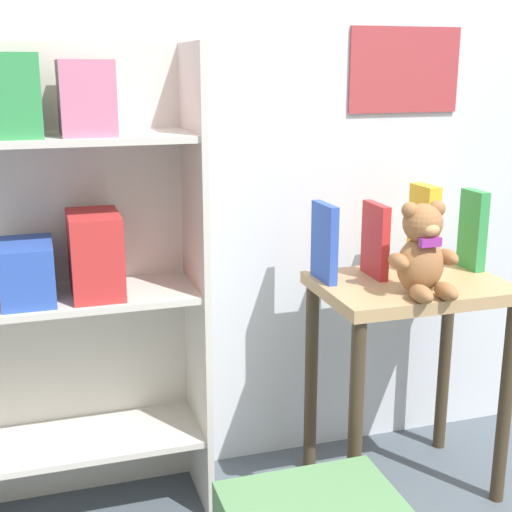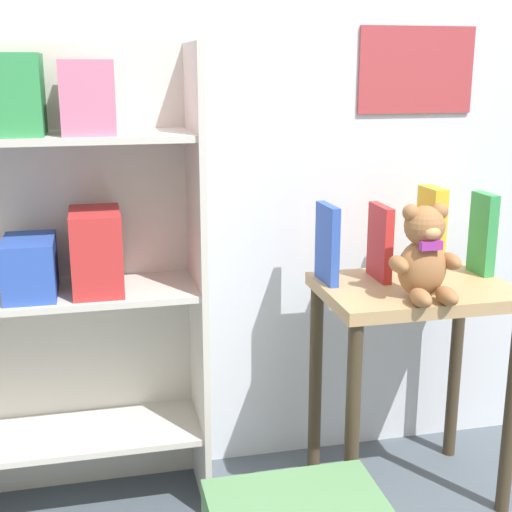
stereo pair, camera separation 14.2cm
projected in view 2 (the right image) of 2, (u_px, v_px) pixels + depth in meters
The scene contains 8 objects.
wall_back at pixel (347, 68), 2.14m from camera, with size 4.80×0.07×2.50m.
bookshelf_side at pixel (65, 254), 1.93m from camera, with size 0.73×0.29×1.32m.
display_table at pixel (413, 329), 2.05m from camera, with size 0.53×0.38×0.66m.
teddy_bear at pixel (424, 256), 1.87m from camera, with size 0.19×0.18×0.25m.
book_standing_blue at pixel (327, 244), 2.01m from camera, with size 0.03×0.13×0.22m, color #2D51B7.
book_standing_red at pixel (380, 242), 2.04m from camera, with size 0.03×0.14×0.22m, color red.
book_standing_yellow at pixel (431, 232), 2.07m from camera, with size 0.04×0.11×0.26m, color gold.
book_standing_green at pixel (483, 234), 2.09m from camera, with size 0.03×0.10×0.24m, color #33934C.
Camera 2 is at (-0.76, -0.59, 1.25)m, focal length 50.00 mm.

